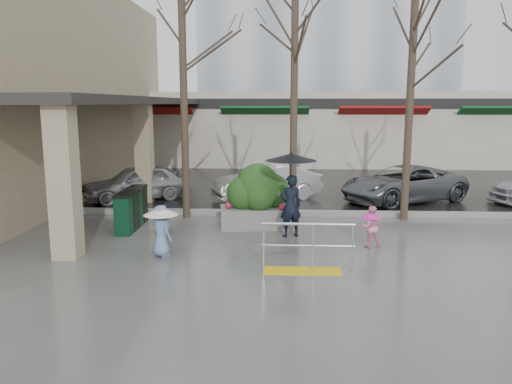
# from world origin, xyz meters

# --- Properties ---
(ground) EXTENTS (120.00, 120.00, 0.00)m
(ground) POSITION_xyz_m (0.00, 0.00, 0.00)
(ground) COLOR #51514F
(ground) RESTS_ON ground
(street_asphalt) EXTENTS (120.00, 36.00, 0.01)m
(street_asphalt) POSITION_xyz_m (0.00, 22.00, 0.01)
(street_asphalt) COLOR black
(street_asphalt) RESTS_ON ground
(curb) EXTENTS (120.00, 0.30, 0.15)m
(curb) POSITION_xyz_m (0.00, 4.00, 0.07)
(curb) COLOR gray
(curb) RESTS_ON ground
(near_building) EXTENTS (6.00, 18.00, 8.00)m
(near_building) POSITION_xyz_m (-9.00, 8.00, 4.00)
(near_building) COLOR tan
(near_building) RESTS_ON ground
(canopy_slab) EXTENTS (2.80, 18.00, 0.25)m
(canopy_slab) POSITION_xyz_m (-4.80, 8.00, 3.62)
(canopy_slab) COLOR #2D2823
(canopy_slab) RESTS_ON pillar_front
(pillar_front) EXTENTS (0.55, 0.55, 3.50)m
(pillar_front) POSITION_xyz_m (-3.90, -0.50, 1.75)
(pillar_front) COLOR tan
(pillar_front) RESTS_ON ground
(pillar_back) EXTENTS (0.55, 0.55, 3.50)m
(pillar_back) POSITION_xyz_m (-3.90, 6.00, 1.75)
(pillar_back) COLOR tan
(pillar_back) RESTS_ON ground
(storefront_row) EXTENTS (34.00, 6.74, 4.00)m
(storefront_row) POSITION_xyz_m (2.00, 17.97, 2.01)
(storefront_row) COLOR beige
(storefront_row) RESTS_ON ground
(handrail) EXTENTS (1.90, 0.50, 1.03)m
(handrail) POSITION_xyz_m (1.36, -1.20, 0.38)
(handrail) COLOR yellow
(handrail) RESTS_ON ground
(tree_west) EXTENTS (3.20, 3.20, 6.80)m
(tree_west) POSITION_xyz_m (-2.00, 3.60, 5.08)
(tree_west) COLOR #382B21
(tree_west) RESTS_ON ground
(tree_midwest) EXTENTS (3.20, 3.20, 7.00)m
(tree_midwest) POSITION_xyz_m (1.20, 3.60, 5.23)
(tree_midwest) COLOR #382B21
(tree_midwest) RESTS_ON ground
(tree_mideast) EXTENTS (3.20, 3.20, 6.50)m
(tree_mideast) POSITION_xyz_m (4.50, 3.60, 4.86)
(tree_mideast) COLOR #382B21
(tree_mideast) RESTS_ON ground
(woman) EXTENTS (1.33, 1.33, 2.20)m
(woman) POSITION_xyz_m (1.10, 1.54, 1.39)
(woman) COLOR black
(woman) RESTS_ON ground
(child_pink) EXTENTS (0.52, 0.50, 1.00)m
(child_pink) POSITION_xyz_m (3.00, 0.66, 0.56)
(child_pink) COLOR pink
(child_pink) RESTS_ON ground
(child_blue) EXTENTS (0.78, 0.78, 1.18)m
(child_blue) POSITION_xyz_m (-1.83, -0.30, 0.73)
(child_blue) COLOR #6B8FBF
(child_blue) RESTS_ON ground
(planter) EXTENTS (2.16, 1.29, 1.79)m
(planter) POSITION_xyz_m (0.21, 2.51, 0.85)
(planter) COLOR #65645E
(planter) RESTS_ON ground
(news_boxes) EXTENTS (0.45, 1.93, 1.07)m
(news_boxes) POSITION_xyz_m (-3.26, 2.22, 0.54)
(news_boxes) COLOR #0D3B22
(news_boxes) RESTS_ON ground
(car_a) EXTENTS (3.94, 3.17, 1.26)m
(car_a) POSITION_xyz_m (-4.27, 6.21, 0.63)
(car_a) COLOR #A4A4A8
(car_a) RESTS_ON ground
(car_b) EXTENTS (4.03, 2.80, 1.26)m
(car_b) POSITION_xyz_m (0.35, 6.57, 0.63)
(car_b) COLOR silver
(car_b) RESTS_ON ground
(car_c) EXTENTS (4.99, 3.95, 1.26)m
(car_c) POSITION_xyz_m (5.11, 6.41, 0.63)
(car_c) COLOR slate
(car_c) RESTS_ON ground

